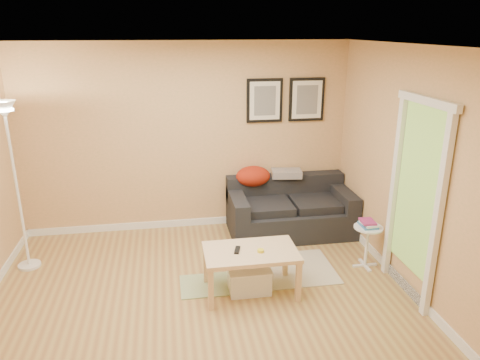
# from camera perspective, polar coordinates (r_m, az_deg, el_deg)

# --- Properties ---
(floor) EXTENTS (4.50, 4.50, 0.00)m
(floor) POSITION_cam_1_polar(r_m,az_deg,el_deg) (5.01, -4.77, -14.94)
(floor) COLOR #AB8B49
(floor) RESTS_ON ground
(ceiling) EXTENTS (4.50, 4.50, 0.00)m
(ceiling) POSITION_cam_1_polar(r_m,az_deg,el_deg) (4.18, -5.76, 16.30)
(ceiling) COLOR white
(ceiling) RESTS_ON wall_back
(wall_back) EXTENTS (4.50, 0.00, 4.50)m
(wall_back) POSITION_cam_1_polar(r_m,az_deg,el_deg) (6.34, -6.65, 5.15)
(wall_back) COLOR tan
(wall_back) RESTS_ON ground
(wall_front) EXTENTS (4.50, 0.00, 4.50)m
(wall_front) POSITION_cam_1_polar(r_m,az_deg,el_deg) (2.63, -1.66, -15.13)
(wall_front) COLOR tan
(wall_front) RESTS_ON ground
(wall_right) EXTENTS (0.00, 4.00, 4.00)m
(wall_right) POSITION_cam_1_polar(r_m,az_deg,el_deg) (5.09, 20.90, 0.67)
(wall_right) COLOR tan
(wall_right) RESTS_ON ground
(baseboard_back) EXTENTS (4.50, 0.02, 0.10)m
(baseboard_back) POSITION_cam_1_polar(r_m,az_deg,el_deg) (6.73, -6.25, -5.27)
(baseboard_back) COLOR white
(baseboard_back) RESTS_ON ground
(baseboard_right) EXTENTS (0.02, 4.00, 0.10)m
(baseboard_right) POSITION_cam_1_polar(r_m,az_deg,el_deg) (5.58, 19.32, -11.65)
(baseboard_right) COLOR white
(baseboard_right) RESTS_ON ground
(sofa) EXTENTS (1.70, 0.90, 0.75)m
(sofa) POSITION_cam_1_polar(r_m,az_deg,el_deg) (6.40, 6.35, -3.43)
(sofa) COLOR black
(sofa) RESTS_ON ground
(red_throw) EXTENTS (0.48, 0.36, 0.28)m
(red_throw) POSITION_cam_1_polar(r_m,az_deg,el_deg) (6.41, 1.65, 0.48)
(red_throw) COLOR #A3320F
(red_throw) RESTS_ON sofa
(plaid_throw) EXTENTS (0.45, 0.32, 0.10)m
(plaid_throw) POSITION_cam_1_polar(r_m,az_deg,el_deg) (6.53, 5.81, 0.83)
(plaid_throw) COLOR tan
(plaid_throw) RESTS_ON sofa
(framed_print_left) EXTENTS (0.50, 0.04, 0.60)m
(framed_print_left) POSITION_cam_1_polar(r_m,az_deg,el_deg) (6.37, 3.09, 9.88)
(framed_print_left) COLOR black
(framed_print_left) RESTS_ON wall_back
(framed_print_right) EXTENTS (0.50, 0.04, 0.60)m
(framed_print_right) POSITION_cam_1_polar(r_m,az_deg,el_deg) (6.52, 8.32, 9.92)
(framed_print_right) COLOR black
(framed_print_right) RESTS_ON wall_back
(area_rug) EXTENTS (1.25, 0.85, 0.01)m
(area_rug) POSITION_cam_1_polar(r_m,az_deg,el_deg) (5.58, 5.17, -11.10)
(area_rug) COLOR beige
(area_rug) RESTS_ON ground
(green_runner) EXTENTS (0.70, 0.50, 0.01)m
(green_runner) POSITION_cam_1_polar(r_m,az_deg,el_deg) (5.28, -3.57, -12.91)
(green_runner) COLOR #668C4C
(green_runner) RESTS_ON ground
(coffee_table) EXTENTS (1.03, 0.66, 0.50)m
(coffee_table) POSITION_cam_1_polar(r_m,az_deg,el_deg) (5.04, 1.32, -11.30)
(coffee_table) COLOR #E6BA8C
(coffee_table) RESTS_ON ground
(remote_control) EXTENTS (0.09, 0.17, 0.02)m
(remote_control) POSITION_cam_1_polar(r_m,az_deg,el_deg) (4.91, -0.35, -8.73)
(remote_control) COLOR black
(remote_control) RESTS_ON coffee_table
(tape_roll) EXTENTS (0.07, 0.07, 0.03)m
(tape_roll) POSITION_cam_1_polar(r_m,az_deg,el_deg) (4.88, 2.59, -8.82)
(tape_roll) COLOR yellow
(tape_roll) RESTS_ON coffee_table
(storage_bin) EXTENTS (0.46, 0.34, 0.28)m
(storage_bin) POSITION_cam_1_polar(r_m,az_deg,el_deg) (5.11, 1.14, -12.27)
(storage_bin) COLOR white
(storage_bin) RESTS_ON ground
(side_table) EXTENTS (0.34, 0.34, 0.52)m
(side_table) POSITION_cam_1_polar(r_m,az_deg,el_deg) (5.73, 15.53, -8.03)
(side_table) COLOR white
(side_table) RESTS_ON ground
(book_stack) EXTENTS (0.19, 0.25, 0.07)m
(book_stack) POSITION_cam_1_polar(r_m,az_deg,el_deg) (5.62, 15.73, -5.23)
(book_stack) COLOR teal
(book_stack) RESTS_ON side_table
(floor_lamp) EXTENTS (0.26, 0.26, 2.02)m
(floor_lamp) POSITION_cam_1_polar(r_m,az_deg,el_deg) (5.83, -26.03, -1.43)
(floor_lamp) COLOR white
(floor_lamp) RESTS_ON ground
(doorway) EXTENTS (0.12, 1.01, 2.13)m
(doorway) POSITION_cam_1_polar(r_m,az_deg,el_deg) (5.03, 20.88, -2.86)
(doorway) COLOR white
(doorway) RESTS_ON ground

